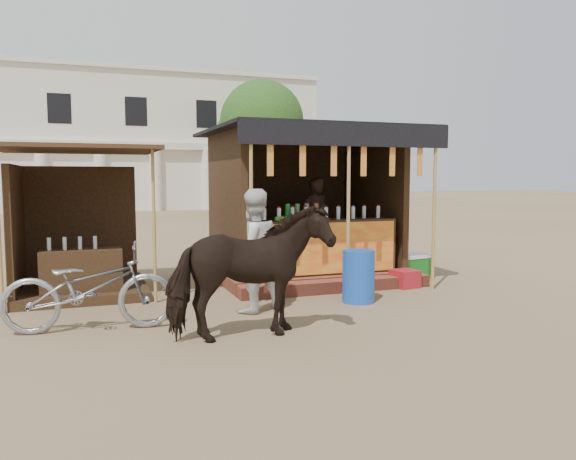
# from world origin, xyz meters

# --- Properties ---
(ground) EXTENTS (120.00, 120.00, 0.00)m
(ground) POSITION_xyz_m (0.00, 0.00, 0.00)
(ground) COLOR #846B4C
(ground) RESTS_ON ground
(main_stall) EXTENTS (3.60, 3.61, 2.78)m
(main_stall) POSITION_xyz_m (1.02, 3.36, 1.03)
(main_stall) COLOR brown
(main_stall) RESTS_ON ground
(secondary_stall) EXTENTS (2.40, 2.40, 2.38)m
(secondary_stall) POSITION_xyz_m (-3.17, 3.24, 0.85)
(secondary_stall) COLOR #3B2815
(secondary_stall) RESTS_ON ground
(cow) EXTENTS (1.93, 0.95, 1.59)m
(cow) POSITION_xyz_m (-1.14, -0.21, 0.80)
(cow) COLOR black
(cow) RESTS_ON ground
(motorbike) EXTENTS (2.13, 0.93, 1.09)m
(motorbike) POSITION_xyz_m (-2.90, 0.82, 0.54)
(motorbike) COLOR #92939A
(motorbike) RESTS_ON ground
(bystander) EXTENTS (0.97, 0.83, 1.75)m
(bystander) POSITION_xyz_m (-0.72, 1.09, 0.87)
(bystander) COLOR silver
(bystander) RESTS_ON ground
(blue_barrel) EXTENTS (0.61, 0.61, 0.80)m
(blue_barrel) POSITION_xyz_m (0.97, 1.12, 0.40)
(blue_barrel) COLOR blue
(blue_barrel) RESTS_ON ground
(red_crate) EXTENTS (0.46, 0.46, 0.30)m
(red_crate) POSITION_xyz_m (2.27, 1.89, 0.15)
(red_crate) COLOR maroon
(red_crate) RESTS_ON ground
(cooler) EXTENTS (0.70, 0.53, 0.46)m
(cooler) POSITION_xyz_m (2.89, 2.60, 0.23)
(cooler) COLOR #186C1D
(cooler) RESTS_ON ground
(background_building) EXTENTS (26.00, 7.45, 8.18)m
(background_building) POSITION_xyz_m (-2.00, 29.94, 3.98)
(background_building) COLOR silver
(background_building) RESTS_ON ground
(tree) EXTENTS (4.50, 4.40, 7.00)m
(tree) POSITION_xyz_m (5.81, 22.14, 4.63)
(tree) COLOR #382314
(tree) RESTS_ON ground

